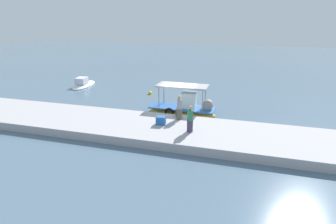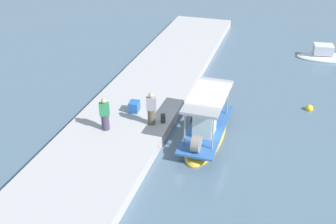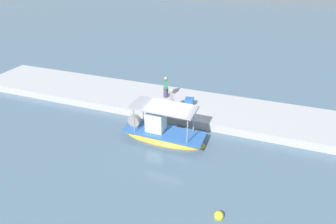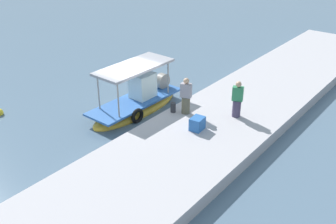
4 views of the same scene
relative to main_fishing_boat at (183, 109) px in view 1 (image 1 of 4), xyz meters
name	(u,v)px [view 1 (image 1 of 4)]	position (x,y,z in m)	size (l,w,h in m)	color
ground_plane	(178,114)	(-0.40, -0.16, -0.41)	(120.00, 120.00, 0.00)	slate
dock_quay	(163,130)	(-0.40, -4.20, -0.14)	(36.00, 4.79, 0.55)	#B3ADB1
main_fishing_boat	(183,109)	(0.00, 0.00, 0.00)	(5.35, 1.85, 2.67)	gold
fisherman_near_bollard	(179,109)	(0.32, -2.68, 0.91)	(0.48, 0.54, 1.69)	brown
fisherman_by_crate	(190,120)	(1.47, -4.62, 0.90)	(0.48, 0.53, 1.67)	#403853
mooring_bollard	(177,113)	(0.05, -2.17, 0.37)	(0.24, 0.24, 0.45)	#2D2D33
cargo_crate	(161,120)	(-0.60, -3.95, 0.41)	(0.61, 0.49, 0.55)	#295FAB
marker_buoy	(150,93)	(-4.50, 4.86, -0.33)	(0.43, 0.43, 0.43)	yellow
moored_boat_near	(84,85)	(-12.81, 6.07, -0.25)	(2.21, 4.55, 1.28)	white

